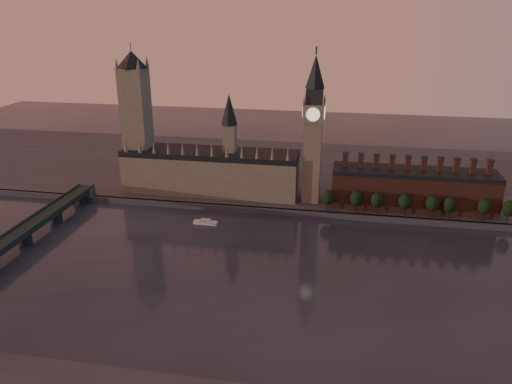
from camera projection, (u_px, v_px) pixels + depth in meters
The scene contains 16 objects.
ground at pixel (275, 282), 261.01m from camera, with size 900.00×900.00×0.00m, color black.
north_bank at pixel (305, 173), 424.26m from camera, with size 900.00×182.00×4.00m.
palace_of_westminster at pixel (211, 169), 369.89m from camera, with size 130.00×30.30×74.00m.
victoria_tower at pixel (136, 117), 365.97m from camera, with size 24.00×24.00×108.00m.
big_ben at pixel (313, 129), 340.59m from camera, with size 15.00×15.00×107.00m.
chimney_block at pixel (413, 188), 342.74m from camera, with size 110.00×25.00×37.00m.
embankment_tree_0 at pixel (328, 197), 339.02m from camera, with size 8.60×8.60×14.88m.
embankment_tree_1 at pixel (356, 198), 336.84m from camera, with size 8.60×8.60×14.88m.
embankment_tree_2 at pixel (377, 200), 334.36m from camera, with size 8.60×8.60×14.88m.
embankment_tree_3 at pixel (405, 202), 331.61m from camera, with size 8.60×8.60×14.88m.
embankment_tree_4 at pixel (433, 204), 328.28m from camera, with size 8.60×8.60×14.88m.
embankment_tree_5 at pixel (450, 205), 326.42m from camera, with size 8.60×8.60×14.88m.
embankment_tree_6 at pixel (484, 206), 323.50m from camera, with size 8.60×8.60×14.88m.
embankment_tree_7 at pixel (509, 209), 320.22m from camera, with size 8.60×8.60×14.88m.
westminster_bridge at pixel (3, 248), 281.62m from camera, with size 14.00×200.00×11.55m.
river_boat at pixel (205, 222), 330.19m from camera, with size 15.89×4.93×3.16m.
Camera 1 is at (30.68, -225.65, 136.40)m, focal length 35.00 mm.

